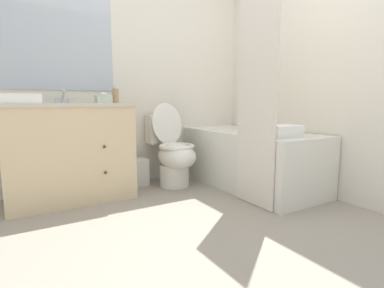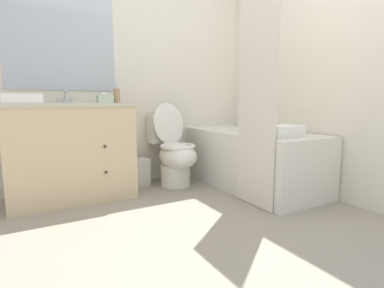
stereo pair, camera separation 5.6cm
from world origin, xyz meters
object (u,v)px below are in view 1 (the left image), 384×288
object	(u,v)px
toilet	(173,153)
hand_towel_folded	(21,98)
bathtub	(250,158)
tissue_box	(103,99)
soap_dispenser	(115,95)
wastebasket	(137,172)
vanity_cabinet	(70,151)
sink_faucet	(63,99)
bath_towel_folded	(282,131)

from	to	relation	value
toilet	hand_towel_folded	distance (m)	1.45
bathtub	tissue_box	world-z (taller)	tissue_box
toilet	soap_dispenser	distance (m)	0.81
tissue_box	hand_towel_folded	size ratio (longest dim) A/B	0.51
toilet	tissue_box	world-z (taller)	tissue_box
wastebasket	bathtub	bearing A→B (deg)	-31.38
toilet	wastebasket	size ratio (longest dim) A/B	3.06
soap_dispenser	hand_towel_folded	bearing A→B (deg)	-161.34
vanity_cabinet	soap_dispenser	bearing A→B (deg)	9.52
sink_faucet	soap_dispenser	bearing A→B (deg)	-16.65
hand_towel_folded	bathtub	bearing A→B (deg)	-8.15
bathtub	soap_dispenser	size ratio (longest dim) A/B	9.25
wastebasket	vanity_cabinet	bearing A→B (deg)	-168.65
vanity_cabinet	soap_dispenser	distance (m)	0.67
tissue_box	hand_towel_folded	world-z (taller)	tissue_box
hand_towel_folded	bath_towel_folded	distance (m)	2.08
bathtub	wastebasket	xyz separation A→B (m)	(-1.01, 0.61, -0.15)
bath_towel_folded	wastebasket	bearing A→B (deg)	127.89
tissue_box	hand_towel_folded	bearing A→B (deg)	-158.43
bathtub	bath_towel_folded	xyz separation A→B (m)	(-0.12, -0.53, 0.33)
hand_towel_folded	bath_towel_folded	bearing A→B (deg)	-23.28
toilet	bath_towel_folded	size ratio (longest dim) A/B	2.71
bathtub	soap_dispenser	world-z (taller)	soap_dispenser
toilet	wastebasket	xyz separation A→B (m)	(-0.33, 0.20, -0.20)
bath_towel_folded	sink_faucet	bearing A→B (deg)	141.84
wastebasket	toilet	bearing A→B (deg)	-31.19
sink_faucet	hand_towel_folded	distance (m)	0.53
vanity_cabinet	wastebasket	bearing A→B (deg)	11.35
sink_faucet	toilet	xyz separation A→B (m)	(0.99, -0.27, -0.55)
bath_towel_folded	hand_towel_folded	bearing A→B (deg)	156.72
sink_faucet	hand_towel_folded	size ratio (longest dim) A/B	0.52
bathtub	vanity_cabinet	bearing A→B (deg)	163.90
vanity_cabinet	tissue_box	size ratio (longest dim) A/B	7.56
toilet	hand_towel_folded	world-z (taller)	hand_towel_folded
wastebasket	soap_dispenser	size ratio (longest dim) A/B	1.70
bathtub	wastebasket	distance (m)	1.19
sink_faucet	vanity_cabinet	bearing A→B (deg)	-90.00
soap_dispenser	vanity_cabinet	bearing A→B (deg)	-170.48
tissue_box	bath_towel_folded	size ratio (longest dim) A/B	0.44
vanity_cabinet	hand_towel_folded	distance (m)	0.60
sink_faucet	toilet	size ratio (longest dim) A/B	0.17
vanity_cabinet	sink_faucet	world-z (taller)	sink_faucet
wastebasket	tissue_box	distance (m)	0.83
bathtub	bath_towel_folded	bearing A→B (deg)	-102.75
hand_towel_folded	toilet	bearing A→B (deg)	5.45
vanity_cabinet	hand_towel_folded	size ratio (longest dim) A/B	3.83
vanity_cabinet	bath_towel_folded	distance (m)	1.86
tissue_box	bathtub	bearing A→B (deg)	-22.65
vanity_cabinet	hand_towel_folded	bearing A→B (deg)	-150.88
vanity_cabinet	tissue_box	world-z (taller)	tissue_box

